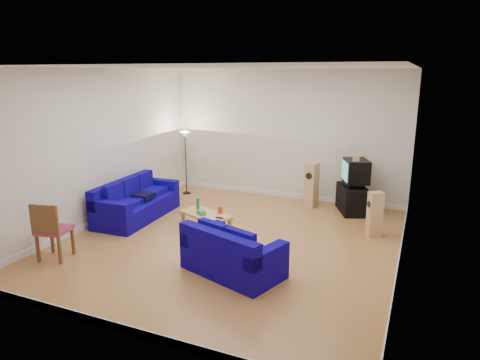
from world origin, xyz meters
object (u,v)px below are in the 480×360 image
at_px(sofa_loveseat, 231,256).
at_px(television, 356,171).
at_px(sofa_three_seat, 135,204).
at_px(coffee_table, 206,216).
at_px(tv_stand, 352,199).

height_order(sofa_loveseat, television, television).
distance_m(sofa_three_seat, sofa_loveseat, 3.49).
bearing_deg(coffee_table, tv_stand, 44.87).
bearing_deg(tv_stand, sofa_loveseat, -40.88).
distance_m(sofa_loveseat, tv_stand, 4.14).
bearing_deg(sofa_three_seat, television, 115.22).
xyz_separation_m(sofa_three_seat, tv_stand, (4.32, 2.30, -0.01)).
xyz_separation_m(coffee_table, tv_stand, (2.48, 2.47, -0.03)).
xyz_separation_m(sofa_loveseat, coffee_table, (-1.23, 1.48, 0.04)).
bearing_deg(television, sofa_three_seat, -84.01).
relative_size(sofa_three_seat, television, 2.72).
distance_m(sofa_three_seat, television, 4.99).
relative_size(coffee_table, tv_stand, 1.21).
distance_m(coffee_table, tv_stand, 3.50).
bearing_deg(coffee_table, sofa_three_seat, 174.81).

